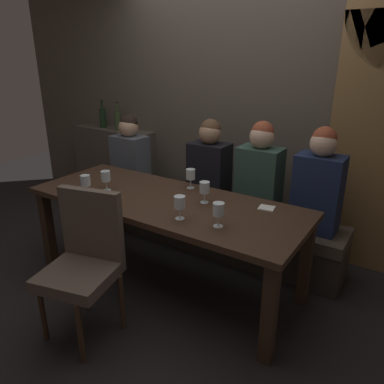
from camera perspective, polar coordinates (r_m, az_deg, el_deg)
ground at (r=3.21m, az=-3.88°, el=-13.41°), size 9.00×9.00×0.00m
back_wall_tiled at (r=3.72m, az=7.35°, el=15.90°), size 6.00×0.12×3.00m
back_counter at (r=4.67m, az=-11.62°, el=3.76°), size 1.10×0.28×0.95m
dining_table at (r=2.90m, az=-4.19°, el=-2.67°), size 2.20×0.84×0.74m
banquette_bench at (r=3.61m, az=2.74°, el=-5.17°), size 2.50×0.44×0.45m
chair_near_side at (r=2.55m, az=-16.17°, el=-9.37°), size 0.53×0.53×0.98m
diner_redhead at (r=3.96m, az=-9.50°, el=5.90°), size 0.36×0.24×0.76m
diner_bearded at (r=3.43m, az=2.69°, el=4.20°), size 0.36×0.24×0.80m
diner_far_end at (r=3.18m, az=10.32°, el=2.85°), size 0.36×0.24×0.83m
diner_near_end at (r=3.05m, az=18.86°, el=1.31°), size 0.36×0.24×0.84m
wine_bottle_dark_red at (r=4.64m, az=-13.54°, el=11.07°), size 0.08×0.08×0.33m
wine_bottle_pale_label at (r=4.43m, az=-11.33°, el=10.82°), size 0.08×0.08×0.33m
wine_glass_far_right at (r=3.05m, az=-0.22°, el=2.67°), size 0.08×0.08×0.16m
wine_glass_center_back at (r=3.01m, az=-16.04°, el=1.55°), size 0.08×0.08×0.16m
wine_glass_near_left at (r=2.38m, az=4.10°, el=-2.85°), size 0.08×0.08×0.16m
wine_glass_end_left at (r=3.08m, az=-13.10°, el=2.30°), size 0.08×0.08×0.16m
wine_glass_near_right at (r=2.48m, az=-1.91°, el=-1.68°), size 0.08×0.08×0.16m
wine_glass_far_left at (r=2.75m, az=1.94°, el=0.55°), size 0.08×0.08×0.16m
folded_napkin at (r=2.74m, az=11.40°, el=-2.41°), size 0.12×0.11×0.01m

